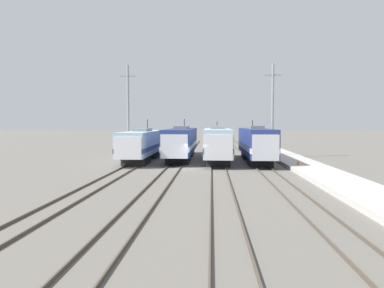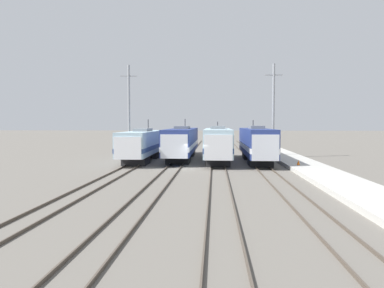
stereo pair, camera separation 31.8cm
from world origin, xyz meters
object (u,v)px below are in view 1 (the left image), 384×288
object	(u,v)px
catenary_tower_right	(273,109)
traffic_cone	(298,162)
locomotive_center_left	(181,142)
catenary_tower_left	(128,110)
locomotive_far_right	(256,144)
locomotive_far_left	(142,144)
locomotive_center_right	(217,144)

from	to	relation	value
catenary_tower_right	traffic_cone	xyz separation A→B (m)	(0.66, -12.48, -5.84)
locomotive_center_left	catenary_tower_left	distance (m)	9.16
locomotive_far_right	catenary_tower_left	world-z (taller)	catenary_tower_left
locomotive_center_left	catenary_tower_right	xyz separation A→B (m)	(12.04, 2.92, 4.28)
catenary_tower_right	traffic_cone	world-z (taller)	catenary_tower_right
locomotive_far_left	catenary_tower_right	bearing A→B (deg)	19.91
catenary_tower_left	catenary_tower_right	distance (m)	19.59
locomotive_far_left	locomotive_center_right	world-z (taller)	locomotive_far_left
locomotive_far_right	traffic_cone	world-z (taller)	locomotive_far_right
locomotive_center_left	traffic_cone	xyz separation A→B (m)	(12.70, -9.56, -1.56)
catenary_tower_right	traffic_cone	distance (m)	13.79
locomotive_center_left	catenary_tower_left	bearing A→B (deg)	158.90
locomotive_center_right	catenary_tower_left	bearing A→B (deg)	152.10
locomotive_center_right	catenary_tower_left	distance (m)	14.36
locomotive_far_right	traffic_cone	bearing A→B (deg)	-59.92
catenary_tower_right	traffic_cone	size ratio (longest dim) A/B	26.19
locomotive_far_right	catenary_tower_left	xyz separation A→B (m)	(-16.69, 6.32, 4.25)
locomotive_center_right	catenary_tower_left	xyz separation A→B (m)	(-12.12, 6.42, 4.26)
locomotive_far_right	catenary_tower_right	world-z (taller)	catenary_tower_right
locomotive_far_left	catenary_tower_left	bearing A→B (deg)	116.38
catenary_tower_left	traffic_cone	xyz separation A→B (m)	(20.25, -12.48, -5.84)
catenary_tower_left	traffic_cone	size ratio (longest dim) A/B	26.19
locomotive_center_right	catenary_tower_right	size ratio (longest dim) A/B	1.29
locomotive_center_left	catenary_tower_right	distance (m)	13.11
locomotive_far_right	locomotive_center_left	bearing A→B (deg)	159.55
locomotive_center_right	traffic_cone	distance (m)	10.26
catenary_tower_left	traffic_cone	world-z (taller)	catenary_tower_left
locomotive_far_left	locomotive_center_right	xyz separation A→B (m)	(9.14, -0.41, 0.14)
locomotive_center_left	locomotive_far_right	bearing A→B (deg)	-20.45
locomotive_center_right	locomotive_far_right	world-z (taller)	locomotive_far_right
locomotive_center_left	locomotive_far_right	distance (m)	9.75
locomotive_far_right	locomotive_center_right	bearing A→B (deg)	-178.80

